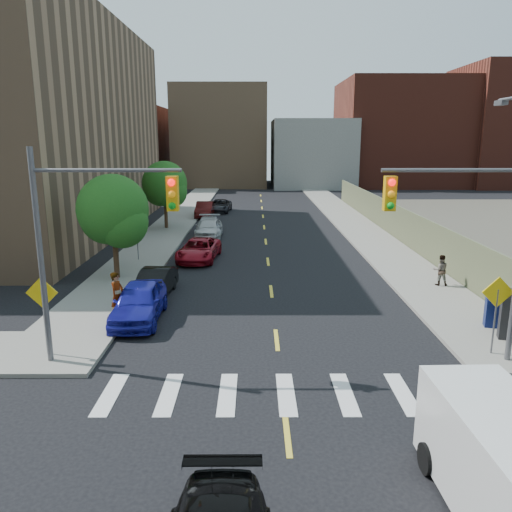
{
  "coord_description": "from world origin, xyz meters",
  "views": [
    {
      "loc": [
        -0.82,
        -9.16,
        7.22
      ],
      "look_at": [
        -0.74,
        13.01,
        2.0
      ],
      "focal_mm": 35.0,
      "sensor_mm": 36.0,
      "label": 1
    }
  ],
  "objects_px": {
    "mailbox": "(493,310)",
    "cargo_van": "(505,466)",
    "parked_car_white": "(209,228)",
    "payphone": "(508,314)",
    "parked_car_grey": "(220,206)",
    "pedestrian_east": "(441,270)",
    "parked_car_black": "(155,283)",
    "parked_car_blue": "(139,302)",
    "parked_car_red": "(199,250)",
    "pedestrian_west": "(117,296)",
    "parked_car_silver": "(209,227)",
    "parked_car_maroon": "(205,210)"
  },
  "relations": [
    {
      "from": "mailbox",
      "to": "cargo_van",
      "type": "bearing_deg",
      "value": -100.66
    },
    {
      "from": "parked_car_white",
      "to": "mailbox",
      "type": "bearing_deg",
      "value": -52.66
    },
    {
      "from": "payphone",
      "to": "parked_car_grey",
      "type": "bearing_deg",
      "value": 128.02
    },
    {
      "from": "cargo_van",
      "to": "pedestrian_east",
      "type": "relative_size",
      "value": 3.16
    },
    {
      "from": "parked_car_white",
      "to": "payphone",
      "type": "distance_m",
      "value": 23.39
    },
    {
      "from": "parked_car_grey",
      "to": "cargo_van",
      "type": "height_order",
      "value": "cargo_van"
    },
    {
      "from": "parked_car_black",
      "to": "mailbox",
      "type": "xyz_separation_m",
      "value": [
        13.85,
        -4.36,
        0.19
      ]
    },
    {
      "from": "parked_car_blue",
      "to": "pedestrian_east",
      "type": "distance_m",
      "value": 14.56
    },
    {
      "from": "parked_car_red",
      "to": "parked_car_black",
      "type": "bearing_deg",
      "value": -94.84
    },
    {
      "from": "parked_car_white",
      "to": "pedestrian_east",
      "type": "relative_size",
      "value": 2.78
    },
    {
      "from": "cargo_van",
      "to": "payphone",
      "type": "xyz_separation_m",
      "value": [
        4.38,
        8.64,
        -0.08
      ]
    },
    {
      "from": "parked_car_white",
      "to": "pedestrian_west",
      "type": "distance_m",
      "value": 17.79
    },
    {
      "from": "parked_car_silver",
      "to": "cargo_van",
      "type": "bearing_deg",
      "value": -76.73
    },
    {
      "from": "parked_car_red",
      "to": "parked_car_maroon",
      "type": "relative_size",
      "value": 1.06
    },
    {
      "from": "parked_car_maroon",
      "to": "pedestrian_east",
      "type": "xyz_separation_m",
      "value": [
        13.86,
        -22.89,
        0.19
      ]
    },
    {
      "from": "parked_car_blue",
      "to": "mailbox",
      "type": "height_order",
      "value": "parked_car_blue"
    },
    {
      "from": "pedestrian_west",
      "to": "pedestrian_east",
      "type": "height_order",
      "value": "pedestrian_west"
    },
    {
      "from": "parked_car_red",
      "to": "parked_car_silver",
      "type": "xyz_separation_m",
      "value": [
        -0.09,
        7.74,
        0.05
      ]
    },
    {
      "from": "parked_car_blue",
      "to": "parked_car_silver",
      "type": "bearing_deg",
      "value": 85.09
    },
    {
      "from": "parked_car_grey",
      "to": "payphone",
      "type": "distance_m",
      "value": 35.51
    },
    {
      "from": "parked_car_silver",
      "to": "mailbox",
      "type": "distance_m",
      "value": 23.01
    },
    {
      "from": "parked_car_white",
      "to": "pedestrian_east",
      "type": "bearing_deg",
      "value": -42.64
    },
    {
      "from": "parked_car_silver",
      "to": "parked_car_grey",
      "type": "xyz_separation_m",
      "value": [
        -0.04,
        12.76,
        -0.07
      ]
    },
    {
      "from": "payphone",
      "to": "pedestrian_west",
      "type": "xyz_separation_m",
      "value": [
        -14.62,
        2.1,
        0.04
      ]
    },
    {
      "from": "parked_car_blue",
      "to": "parked_car_black",
      "type": "distance_m",
      "value": 3.22
    },
    {
      "from": "parked_car_blue",
      "to": "cargo_van",
      "type": "xyz_separation_m",
      "value": [
        9.44,
        -10.97,
        0.38
      ]
    },
    {
      "from": "parked_car_red",
      "to": "payphone",
      "type": "distance_m",
      "value": 17.82
    },
    {
      "from": "parked_car_grey",
      "to": "pedestrian_east",
      "type": "relative_size",
      "value": 2.94
    },
    {
      "from": "parked_car_maroon",
      "to": "mailbox",
      "type": "height_order",
      "value": "mailbox"
    },
    {
      "from": "parked_car_black",
      "to": "pedestrian_west",
      "type": "bearing_deg",
      "value": -97.73
    },
    {
      "from": "parked_car_silver",
      "to": "mailbox",
      "type": "relative_size",
      "value": 3.47
    },
    {
      "from": "parked_car_silver",
      "to": "parked_car_grey",
      "type": "bearing_deg",
      "value": 87.61
    },
    {
      "from": "payphone",
      "to": "parked_car_silver",
      "type": "bearing_deg",
      "value": 138.86
    },
    {
      "from": "parked_car_grey",
      "to": "payphone",
      "type": "xyz_separation_m",
      "value": [
        12.65,
        -33.18,
        0.45
      ]
    },
    {
      "from": "mailbox",
      "to": "parked_car_red",
      "type": "bearing_deg",
      "value": 151.08
    },
    {
      "from": "parked_car_grey",
      "to": "payphone",
      "type": "bearing_deg",
      "value": -64.81
    },
    {
      "from": "parked_car_blue",
      "to": "parked_car_red",
      "type": "height_order",
      "value": "parked_car_blue"
    },
    {
      "from": "parked_car_black",
      "to": "parked_car_grey",
      "type": "xyz_separation_m",
      "value": [
        1.17,
        27.63,
        -0.01
      ]
    },
    {
      "from": "pedestrian_west",
      "to": "payphone",
      "type": "bearing_deg",
      "value": -82.14
    },
    {
      "from": "parked_car_maroon",
      "to": "cargo_van",
      "type": "distance_m",
      "value": 39.46
    },
    {
      "from": "mailbox",
      "to": "parked_car_blue",
      "type": "bearing_deg",
      "value": -171.19
    },
    {
      "from": "payphone",
      "to": "pedestrian_west",
      "type": "height_order",
      "value": "pedestrian_west"
    },
    {
      "from": "parked_car_white",
      "to": "parked_car_silver",
      "type": "bearing_deg",
      "value": 101.21
    },
    {
      "from": "pedestrian_west",
      "to": "parked_car_blue",
      "type": "bearing_deg",
      "value": -57.89
    },
    {
      "from": "parked_car_red",
      "to": "payphone",
      "type": "xyz_separation_m",
      "value": [
        12.52,
        -12.67,
        0.42
      ]
    },
    {
      "from": "parked_car_blue",
      "to": "parked_car_silver",
      "type": "distance_m",
      "value": 18.12
    },
    {
      "from": "parked_car_grey",
      "to": "pedestrian_east",
      "type": "xyz_separation_m",
      "value": [
        12.69,
        -26.39,
        0.29
      ]
    },
    {
      "from": "cargo_van",
      "to": "parked_car_black",
      "type": "bearing_deg",
      "value": 122.23
    },
    {
      "from": "parked_car_silver",
      "to": "pedestrian_east",
      "type": "distance_m",
      "value": 18.6
    },
    {
      "from": "parked_car_grey",
      "to": "parked_car_red",
      "type": "bearing_deg",
      "value": -85.32
    }
  ]
}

